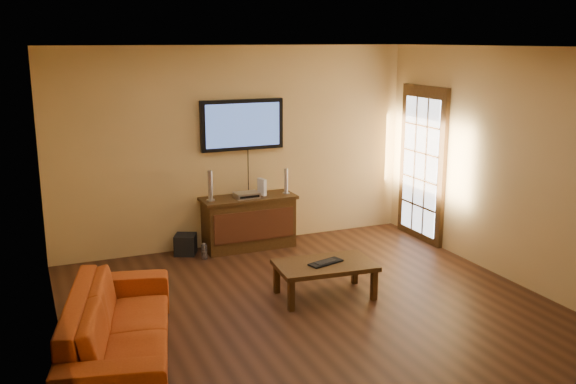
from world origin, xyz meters
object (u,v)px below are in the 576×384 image
television (242,125)px  speaker_right (286,182)px  speaker_left (210,187)px  game_console (262,187)px  bottle (204,252)px  sofa (118,315)px  subwoofer (186,244)px  keyboard (326,262)px  av_receiver (247,195)px  coffee_table (325,267)px  media_console (249,222)px

television → speaker_right: size_ratio=3.31×
speaker_left → game_console: (0.73, 0.03, -0.07)m
television → bottle: bearing=-147.9°
sofa → game_console: game_console is taller
subwoofer → keyboard: bearing=-37.6°
bottle → subwoofer: bearing=119.6°
av_receiver → subwoofer: bearing=171.7°
speaker_left → game_console: size_ratio=1.76×
television → game_console: bearing=-41.3°
coffee_table → speaker_right: (0.35, 1.93, 0.53)m
sofa → keyboard: size_ratio=5.07×
av_receiver → game_console: 0.26m
speaker_left → av_receiver: bearing=-3.6°
media_console → subwoofer: bearing=175.7°
coffee_table → subwoofer: 2.28m
coffee_table → television: bearing=95.0°
television → game_console: 0.88m
sofa → keyboard: 2.38m
sofa → av_receiver: sofa is taller
speaker_left → coffee_table: bearing=-69.7°
speaker_right → av_receiver: size_ratio=1.09×
television → keyboard: television is taller
coffee_table → keyboard: size_ratio=2.64×
media_console → keyboard: (0.19, -1.96, 0.04)m
speaker_right → subwoofer: bearing=176.6°
game_console → coffee_table: bearing=-102.2°
subwoofer → sofa: bearing=-90.9°
television → keyboard: bearing=-84.9°
av_receiver → bottle: (-0.66, -0.20, -0.65)m
television → av_receiver: size_ratio=3.62×
av_receiver → subwoofer: size_ratio=1.19×
media_console → speaker_left: (-0.53, -0.01, 0.54)m
speaker_right → av_receiver: bearing=-178.1°
speaker_right → av_receiver: (-0.58, -0.02, -0.12)m
game_console → bottle: bearing=-175.8°
media_console → speaker_right: size_ratio=3.69×
speaker_left → av_receiver: size_ratio=1.26×
subwoofer → television: bearing=33.9°
television → subwoofer: television is taller
subwoofer → bottle: bearing=-35.6°
sofa → game_console: (2.32, 2.56, 0.40)m
av_receiver → bottle: size_ratio=1.43×
speaker_left → av_receiver: (0.49, -0.03, -0.15)m
sofa → subwoofer: bearing=-12.7°
television → sofa: television is taller
av_receiver → game_console: (0.24, 0.06, 0.08)m
keyboard → speaker_left: bearing=110.3°
media_console → game_console: 0.51m
subwoofer → media_console: bearing=20.5°
bottle → television: bearing=32.1°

